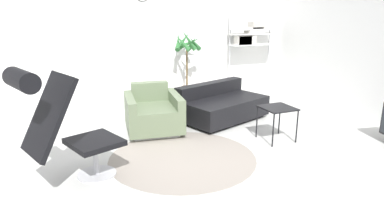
{
  "coord_description": "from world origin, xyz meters",
  "views": [
    {
      "loc": [
        -1.69,
        -4.15,
        1.85
      ],
      "look_at": [
        0.07,
        0.06,
        0.55
      ],
      "focal_mm": 32.0,
      "sensor_mm": 36.0,
      "label": 1
    }
  ],
  "objects_px": {
    "potted_plant": "(187,62)",
    "shelf_unit": "(251,35)",
    "armchair_red": "(153,114)",
    "lounge_chair": "(59,118)",
    "side_table": "(277,111)",
    "couch_low": "(221,106)"
  },
  "relations": [
    {
      "from": "armchair_red",
      "to": "side_table",
      "type": "xyz_separation_m",
      "value": [
        1.54,
        -1.07,
        0.17
      ]
    },
    {
      "from": "lounge_chair",
      "to": "couch_low",
      "type": "relative_size",
      "value": 0.79
    },
    {
      "from": "potted_plant",
      "to": "shelf_unit",
      "type": "bearing_deg",
      "value": 3.83
    },
    {
      "from": "potted_plant",
      "to": "side_table",
      "type": "bearing_deg",
      "value": -82.69
    },
    {
      "from": "armchair_red",
      "to": "shelf_unit",
      "type": "height_order",
      "value": "shelf_unit"
    },
    {
      "from": "shelf_unit",
      "to": "lounge_chair",
      "type": "bearing_deg",
      "value": -144.09
    },
    {
      "from": "armchair_red",
      "to": "side_table",
      "type": "relative_size",
      "value": 2.03
    },
    {
      "from": "couch_low",
      "to": "potted_plant",
      "type": "relative_size",
      "value": 1.13
    },
    {
      "from": "potted_plant",
      "to": "shelf_unit",
      "type": "relative_size",
      "value": 0.79
    },
    {
      "from": "side_table",
      "to": "shelf_unit",
      "type": "bearing_deg",
      "value": 65.91
    },
    {
      "from": "couch_low",
      "to": "side_table",
      "type": "bearing_deg",
      "value": 84.65
    },
    {
      "from": "lounge_chair",
      "to": "side_table",
      "type": "distance_m",
      "value": 2.96
    },
    {
      "from": "potted_plant",
      "to": "shelf_unit",
      "type": "height_order",
      "value": "shelf_unit"
    },
    {
      "from": "potted_plant",
      "to": "couch_low",
      "type": "bearing_deg",
      "value": -88.01
    },
    {
      "from": "side_table",
      "to": "potted_plant",
      "type": "relative_size",
      "value": 0.34
    },
    {
      "from": "couch_low",
      "to": "potted_plant",
      "type": "height_order",
      "value": "potted_plant"
    },
    {
      "from": "lounge_chair",
      "to": "couch_low",
      "type": "bearing_deg",
      "value": 98.21
    },
    {
      "from": "armchair_red",
      "to": "shelf_unit",
      "type": "bearing_deg",
      "value": -140.9
    },
    {
      "from": "potted_plant",
      "to": "lounge_chair",
      "type": "bearing_deg",
      "value": -131.69
    },
    {
      "from": "armchair_red",
      "to": "side_table",
      "type": "bearing_deg",
      "value": 153.15
    },
    {
      "from": "couch_low",
      "to": "shelf_unit",
      "type": "relative_size",
      "value": 0.9
    },
    {
      "from": "shelf_unit",
      "to": "couch_low",
      "type": "bearing_deg",
      "value": -133.95
    }
  ]
}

